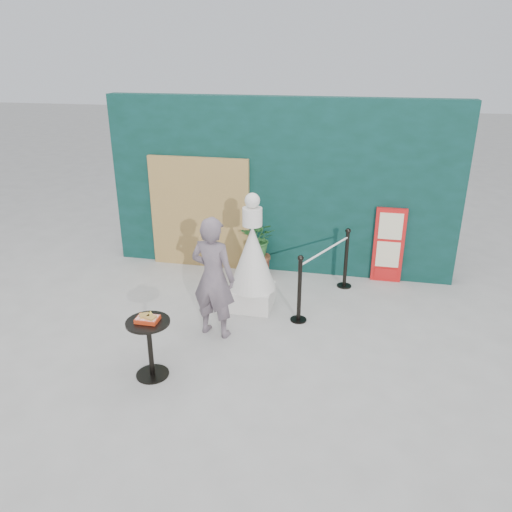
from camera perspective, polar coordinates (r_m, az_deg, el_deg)
ground at (r=6.46m, az=-2.29°, el=-12.26°), size 60.00×60.00×0.00m
back_wall at (r=8.67m, az=2.73°, el=7.87°), size 6.00×0.30×3.00m
bamboo_fence at (r=8.94m, az=-6.46°, el=4.87°), size 1.80×0.08×2.00m
woman at (r=6.71m, az=-4.91°, el=-2.48°), size 0.69×0.52×1.71m
menu_board at (r=8.65m, az=14.91°, el=1.17°), size 0.50×0.07×1.30m
statue at (r=7.45m, az=-0.41°, el=-0.76°), size 0.71×0.71×1.81m
cafe_table at (r=6.13m, az=-12.08°, el=-9.34°), size 0.52×0.52×0.75m
food_basket at (r=5.98m, az=-12.28°, el=-6.98°), size 0.26×0.19×0.11m
planter at (r=8.64m, az=0.35°, el=1.44°), size 0.59×0.51×1.00m
stanchion_barrier at (r=7.76m, az=7.82°, el=-2.00°), size 0.84×1.54×1.03m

